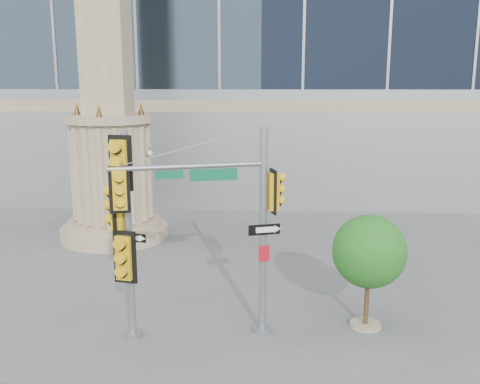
{
  "coord_description": "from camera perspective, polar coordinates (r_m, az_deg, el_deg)",
  "views": [
    {
      "loc": [
        0.34,
        -12.24,
        6.52
      ],
      "look_at": [
        -0.39,
        2.0,
        3.49
      ],
      "focal_mm": 40.0,
      "sensor_mm": 36.0,
      "label": 1
    }
  ],
  "objects": [
    {
      "name": "street_tree",
      "position": [
        14.44,
        13.74,
        -6.48
      ],
      "size": [
        1.97,
        1.93,
        3.07
      ],
      "color": "gray",
      "rests_on": "ground"
    },
    {
      "name": "ground",
      "position": [
        13.87,
        1.25,
        -16.03
      ],
      "size": [
        120.0,
        120.0,
        0.0
      ],
      "primitive_type": "plane",
      "color": "#545456",
      "rests_on": "ground"
    },
    {
      "name": "secondary_signal_pole",
      "position": [
        13.37,
        -12.32,
        -3.01
      ],
      "size": [
        0.92,
        0.8,
        5.31
      ],
      "rotation": [
        0.0,
        0.0,
        -0.2
      ],
      "color": "slate",
      "rests_on": "ground"
    },
    {
      "name": "main_signal_pole",
      "position": [
        13.16,
        -1.57,
        -2.04
      ],
      "size": [
        4.05,
        1.52,
        5.37
      ],
      "rotation": [
        0.0,
        0.0,
        0.29
      ],
      "color": "slate",
      "rests_on": "ground"
    },
    {
      "name": "monument",
      "position": [
        22.18,
        -13.83,
        9.09
      ],
      "size": [
        4.4,
        4.4,
        16.6
      ],
      "color": "gray",
      "rests_on": "ground"
    }
  ]
}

